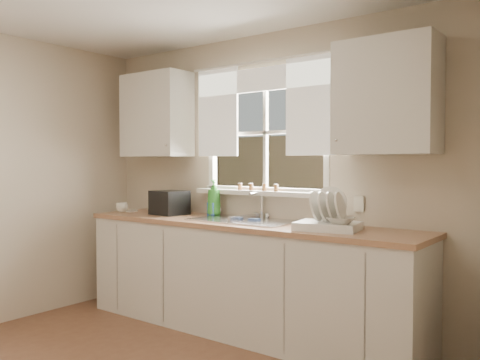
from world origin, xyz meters
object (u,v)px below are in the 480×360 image
Objects in this scene: dish_rack at (328,220)px; cup at (122,207)px; soap_bottle_a at (214,198)px; black_appliance at (169,203)px.

dish_rack is 2.20m from cup.
dish_rack is at bearing -28.76° from soap_bottle_a.
black_appliance is (0.53, 0.11, 0.07)m from cup.
cup is (-0.94, -0.27, -0.12)m from soap_bottle_a.
dish_rack is 1.29m from soap_bottle_a.
dish_rack is 1.67m from black_appliance.
soap_bottle_a is at bearing 23.52° from cup.
soap_bottle_a reaches higher than black_appliance.
cup is 0.38× the size of black_appliance.
cup is at bearing -161.08° from black_appliance.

